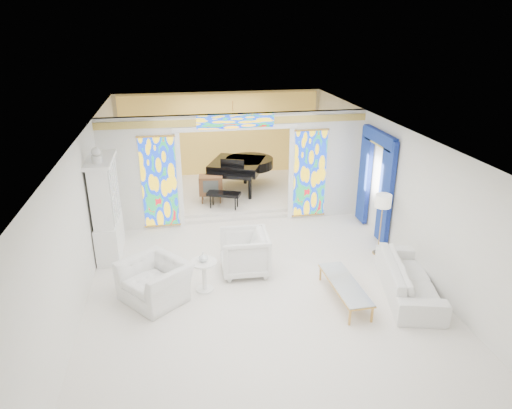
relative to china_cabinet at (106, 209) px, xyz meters
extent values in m
plane|color=silver|center=(3.22, -0.60, -1.17)|extent=(12.00, 12.00, 0.00)
cube|color=white|center=(3.22, -0.60, 1.83)|extent=(7.00, 12.00, 0.02)
cube|color=silver|center=(3.22, 5.40, 0.33)|extent=(7.00, 0.02, 3.00)
cube|color=silver|center=(3.22, -6.60, 0.33)|extent=(7.00, 0.02, 3.00)
cube|color=silver|center=(-0.28, -0.60, 0.33)|extent=(0.02, 12.00, 3.00)
cube|color=silver|center=(6.72, -0.60, 0.33)|extent=(0.02, 12.00, 3.00)
cube|color=silver|center=(0.72, 1.40, 0.33)|extent=(2.00, 0.18, 3.00)
cube|color=silver|center=(5.72, 1.40, 0.33)|extent=(2.00, 0.18, 3.00)
cube|color=silver|center=(3.22, 1.40, 1.63)|extent=(3.00, 0.18, 0.40)
cube|color=white|center=(1.72, 1.30, 0.13)|extent=(0.12, 0.06, 2.60)
cube|color=white|center=(4.72, 1.30, 0.13)|extent=(0.12, 0.06, 2.60)
cube|color=white|center=(3.22, 1.30, 1.48)|extent=(3.24, 0.06, 0.12)
cube|color=gold|center=(3.22, 1.30, 1.65)|extent=(7.00, 0.05, 0.18)
cube|color=gold|center=(1.19, 1.29, 0.13)|extent=(0.90, 0.04, 2.40)
cube|color=gold|center=(5.25, 1.29, 0.13)|extent=(0.90, 0.04, 2.40)
cube|color=gold|center=(3.22, 1.29, 1.65)|extent=(2.00, 0.04, 0.34)
cube|color=silver|center=(3.22, 3.50, -1.08)|extent=(6.80, 3.80, 0.18)
cube|color=#F0BE53|center=(3.22, 5.28, 0.33)|extent=(6.70, 0.10, 2.90)
cylinder|color=#C08F43|center=(3.42, 3.40, 1.38)|extent=(0.48, 0.48, 0.30)
cube|color=navy|center=(6.62, -0.55, 0.18)|extent=(0.12, 0.55, 2.60)
cube|color=navy|center=(6.62, 0.75, 0.18)|extent=(0.12, 0.55, 2.60)
cube|color=navy|center=(6.62, 0.10, 1.38)|extent=(0.14, 1.70, 0.30)
cube|color=gold|center=(6.62, 0.10, 1.21)|extent=(0.12, 1.50, 0.06)
cube|color=white|center=(0.00, 0.00, -0.72)|extent=(0.50, 1.40, 0.90)
cube|color=white|center=(0.00, 0.00, 0.43)|extent=(0.44, 1.30, 1.40)
cube|color=silver|center=(0.23, 0.00, 0.43)|extent=(0.01, 1.20, 1.30)
cube|color=white|center=(0.00, 0.00, 1.17)|extent=(0.56, 1.46, 0.08)
cylinder|color=silver|center=(0.00, -0.35, 1.29)|extent=(0.22, 0.22, 0.16)
sphere|color=silver|center=(0.00, -0.35, 1.45)|extent=(0.20, 0.20, 0.20)
imported|color=white|center=(1.09, -2.13, -0.77)|extent=(1.62, 1.65, 0.81)
imported|color=white|center=(3.00, -1.38, -0.70)|extent=(1.08, 1.05, 0.94)
imported|color=silver|center=(6.17, -2.83, -0.82)|extent=(1.49, 2.55, 0.70)
cylinder|color=white|center=(2.07, -1.99, -0.51)|extent=(0.70, 0.70, 0.04)
cylinder|color=white|center=(2.07, -1.99, -0.84)|extent=(0.12, 0.12, 0.63)
cylinder|color=white|center=(2.07, -1.99, -1.15)|extent=(0.46, 0.46, 0.03)
imported|color=white|center=(2.07, -1.99, -0.39)|extent=(0.22, 0.22, 0.20)
cube|color=silver|center=(4.79, -2.83, -0.80)|extent=(0.55, 1.70, 0.04)
cube|color=#C08F43|center=(4.79, -2.83, -0.82)|extent=(0.58, 1.73, 0.03)
cube|color=#C08F43|center=(4.60, -3.64, -1.00)|extent=(0.04, 0.04, 0.35)
cube|color=#C08F43|center=(5.04, -3.63, -1.00)|extent=(0.04, 0.04, 0.35)
cube|color=#C08F43|center=(4.55, -2.04, -1.00)|extent=(0.04, 0.04, 0.35)
cube|color=#C08F43|center=(4.99, -2.02, -1.00)|extent=(0.04, 0.04, 0.35)
cylinder|color=#C08F43|center=(6.29, -1.11, -1.16)|extent=(0.28, 0.28, 0.03)
cylinder|color=#C08F43|center=(6.29, -1.11, -0.48)|extent=(0.03, 0.03, 1.38)
cylinder|color=white|center=(6.29, -1.11, 0.19)|extent=(0.40, 0.40, 0.29)
cube|color=black|center=(3.53, 3.47, -0.19)|extent=(2.03, 2.09, 0.29)
cylinder|color=black|center=(3.96, 3.69, -0.19)|extent=(1.97, 1.97, 0.29)
cube|color=black|center=(3.17, 2.59, -0.23)|extent=(1.43, 0.83, 0.11)
cube|color=white|center=(3.14, 2.51, -0.21)|extent=(1.26, 0.59, 0.03)
cube|color=black|center=(3.31, 2.93, 0.04)|extent=(0.69, 0.31, 0.26)
cube|color=black|center=(2.93, 2.01, -0.57)|extent=(1.02, 0.70, 0.08)
cylinder|color=black|center=(2.72, 3.01, -0.66)|extent=(0.14, 0.14, 0.65)
cylinder|color=black|center=(3.79, 2.57, -0.66)|extent=(0.14, 0.14, 0.65)
cylinder|color=black|center=(3.87, 4.01, -0.66)|extent=(0.14, 0.14, 0.65)
cube|color=brown|center=(2.62, 2.55, -0.47)|extent=(0.74, 0.54, 0.56)
cube|color=#373C3A|center=(2.59, 2.32, -0.43)|extent=(0.44, 0.07, 0.36)
cone|color=brown|center=(2.33, 2.42, -0.87)|extent=(0.04, 0.04, 0.24)
cone|color=brown|center=(2.86, 2.36, -0.87)|extent=(0.04, 0.04, 0.24)
cone|color=brown|center=(2.37, 2.75, -0.87)|extent=(0.04, 0.04, 0.24)
cone|color=brown|center=(2.90, 2.69, -0.87)|extent=(0.04, 0.04, 0.24)
camera|label=1|loc=(1.69, -10.18, 4.02)|focal=32.00mm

